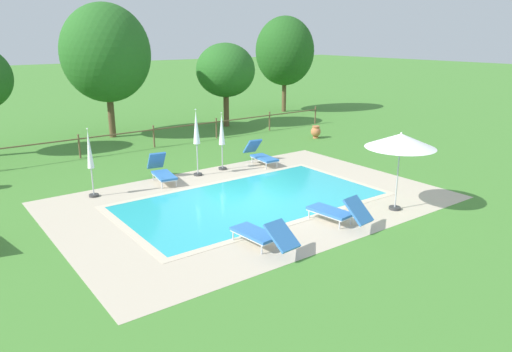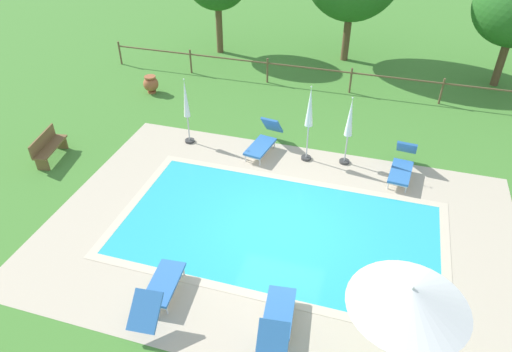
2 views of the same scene
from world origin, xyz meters
name	(u,v)px [view 1 (image 1 of 2)]	position (x,y,z in m)	size (l,w,h in m)	color
ground_plane	(252,200)	(0.00, 0.00, 0.00)	(160.00, 160.00, 0.00)	#478433
pool_deck_paving	(252,200)	(0.00, 0.00, 0.00)	(12.11, 8.27, 0.01)	beige
swimming_pool_water	(252,200)	(0.00, 0.00, 0.01)	(8.14, 4.31, 0.01)	#2DB7C6
pool_coping_rim	(252,200)	(0.00, 0.00, 0.01)	(8.62, 4.79, 0.01)	beige
sun_lounger_north_near_steps	(162,171)	(-1.43, 3.57, 0.40)	(0.89, 1.91, 1.00)	#3370BC
sun_lounger_north_mid	(262,234)	(-1.90, -3.06, 0.37)	(0.77, 2.04, 0.84)	#3370BC
sun_lounger_north_far	(338,211)	(0.76, -3.08, 0.38)	(0.82, 1.99, 0.91)	#3370BC
sun_lounger_north_end	(261,155)	(2.96, 3.43, 0.39)	(0.78, 1.95, 0.95)	#3370BC
patio_umbrella_open_foreground	(401,141)	(3.04, -3.30, 2.14)	(2.08, 2.08, 2.41)	#383838
patio_umbrella_closed_row_west	(196,132)	(0.02, 3.50, 1.67)	(0.32, 0.32, 2.54)	#383838
patio_umbrella_closed_row_mid_west	(222,134)	(1.22, 3.64, 1.45)	(0.32, 0.32, 2.29)	#383838
patio_umbrella_closed_row_centre	(90,156)	(-3.99, 3.40, 1.40)	(0.32, 0.32, 2.30)	#383838
terracotta_urn_near_fence	(316,132)	(8.28, 5.78, 0.35)	(0.51, 0.51, 0.64)	#C67547
perimeter_fence	(154,133)	(0.70, 8.81, 0.70)	(20.88, 0.08, 1.05)	brown
tree_west_mid	(226,70)	(6.41, 11.31, 3.19)	(3.33, 3.33, 4.70)	brown
tree_centre	(106,53)	(-0.01, 12.31, 4.24)	(4.41, 4.41, 6.67)	brown
tree_east_mid	(285,51)	(12.64, 13.58, 4.05)	(3.92, 3.92, 6.32)	brown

